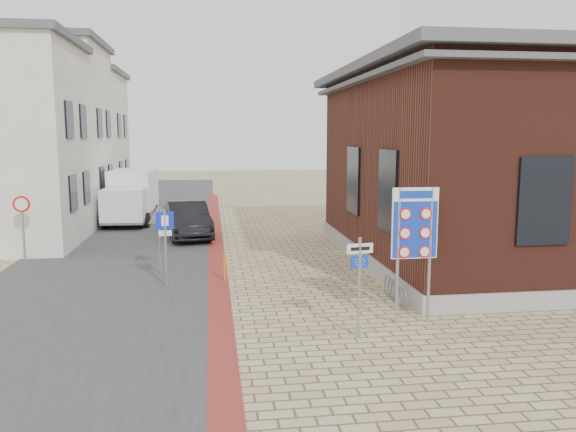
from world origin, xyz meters
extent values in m
plane|color=tan|center=(0.00, 0.00, 0.00)|extent=(120.00, 120.00, 0.00)
cube|color=#38383A|center=(-5.50, 15.00, 0.01)|extent=(7.00, 60.00, 0.02)
cube|color=maroon|center=(-2.00, 10.00, 0.01)|extent=(0.60, 40.00, 0.02)
cube|color=gray|center=(9.00, 7.00, 0.25)|extent=(12.15, 12.15, 0.50)
cube|color=#4C2018|center=(9.00, 7.00, 3.50)|extent=(12.00, 12.00, 6.00)
cube|color=#4F5055|center=(9.00, 7.00, 6.65)|extent=(13.00, 13.00, 0.30)
cube|color=#4F5055|center=(9.00, 7.00, 6.25)|extent=(12.70, 12.70, 0.15)
cube|color=black|center=(2.98, 4.00, 2.80)|extent=(0.12, 1.60, 2.40)
cube|color=black|center=(2.98, 8.00, 2.80)|extent=(0.12, 1.60, 2.40)
cube|color=black|center=(6.00, 0.98, 2.80)|extent=(1.40, 0.12, 2.20)
cube|color=black|center=(-7.48, 10.80, 2.20)|extent=(0.10, 1.10, 1.40)
cube|color=black|center=(-7.48, 13.20, 2.20)|extent=(0.10, 1.10, 1.40)
cube|color=black|center=(-7.48, 10.80, 5.00)|extent=(0.10, 1.10, 1.40)
cube|color=black|center=(-7.48, 13.20, 5.00)|extent=(0.10, 1.10, 1.40)
cube|color=beige|center=(-11.00, 18.00, 4.40)|extent=(7.00, 6.00, 8.80)
cube|color=#4F5055|center=(-11.00, 18.00, 8.95)|extent=(7.40, 6.40, 0.30)
cube|color=black|center=(-7.48, 16.80, 2.20)|extent=(0.10, 1.10, 1.40)
cube|color=black|center=(-7.48, 19.20, 2.20)|extent=(0.10, 1.10, 1.40)
cube|color=black|center=(-7.48, 16.80, 5.00)|extent=(0.10, 1.10, 1.40)
cube|color=black|center=(-7.48, 19.20, 5.00)|extent=(0.10, 1.10, 1.40)
cube|color=beige|center=(-11.00, 24.00, 4.00)|extent=(7.00, 6.00, 8.00)
cube|color=#4F5055|center=(-11.00, 24.00, 8.15)|extent=(7.40, 6.40, 0.30)
cube|color=black|center=(-7.48, 22.80, 2.20)|extent=(0.10, 1.10, 1.40)
cube|color=black|center=(-7.48, 25.20, 2.20)|extent=(0.10, 1.10, 1.40)
cube|color=black|center=(-7.48, 22.80, 5.00)|extent=(0.10, 1.10, 1.40)
cube|color=black|center=(-7.48, 25.20, 5.00)|extent=(0.10, 1.10, 1.40)
torus|color=slate|center=(2.65, 1.60, 0.28)|extent=(0.04, 0.60, 0.60)
torus|color=slate|center=(2.65, 1.90, 0.28)|extent=(0.04, 0.60, 0.60)
torus|color=slate|center=(2.65, 2.20, 0.28)|extent=(0.04, 0.60, 0.60)
torus|color=slate|center=(2.65, 2.50, 0.28)|extent=(0.04, 0.60, 0.60)
torus|color=slate|center=(2.65, 2.80, 0.28)|extent=(0.04, 0.60, 0.60)
cube|color=slate|center=(2.65, 2.20, 0.02)|extent=(0.08, 1.60, 0.04)
imported|color=black|center=(-3.20, 12.76, 0.78)|extent=(2.36, 4.90, 1.55)
cube|color=slate|center=(-6.17, 17.03, 0.42)|extent=(2.20, 5.13, 0.23)
cube|color=white|center=(-6.26, 15.25, 1.17)|extent=(2.03, 1.68, 1.49)
cube|color=black|center=(-6.29, 14.55, 1.45)|extent=(1.78, 0.16, 0.75)
cube|color=white|center=(-6.13, 17.87, 1.63)|extent=(2.21, 3.45, 2.05)
cylinder|color=black|center=(-7.22, 15.58, 0.37)|extent=(0.27, 0.76, 0.75)
cylinder|color=black|center=(-5.26, 15.49, 0.37)|extent=(0.27, 0.76, 0.75)
cylinder|color=black|center=(-7.08, 18.57, 0.37)|extent=(0.27, 0.76, 0.75)
cylinder|color=black|center=(-5.12, 18.47, 0.37)|extent=(0.27, 0.76, 0.75)
cylinder|color=gray|center=(2.11, 0.50, 1.62)|extent=(0.07, 0.07, 3.23)
cylinder|color=gray|center=(2.89, 0.50, 1.62)|extent=(0.07, 0.07, 3.23)
cube|color=white|center=(2.50, 0.50, 2.40)|extent=(1.10, 0.05, 1.66)
cube|color=#0F31B8|center=(2.50, 0.50, 2.40)|extent=(1.06, 0.05, 1.62)
cube|color=white|center=(2.50, 0.50, 3.07)|extent=(1.06, 0.06, 0.31)
cylinder|color=gray|center=(1.00, -0.23, 1.12)|extent=(0.07, 0.07, 2.23)
cube|color=white|center=(1.00, -0.23, 1.99)|extent=(0.60, 0.13, 0.21)
cube|color=#0F38B7|center=(1.00, -0.23, 1.70)|extent=(0.41, 0.10, 0.27)
cylinder|color=gray|center=(-3.50, 4.50, 1.15)|extent=(0.07, 0.07, 2.30)
cube|color=#1028C0|center=(-3.50, 4.50, 1.98)|extent=(0.51, 0.09, 0.51)
cube|color=white|center=(-3.50, 4.50, 1.61)|extent=(0.37, 0.08, 0.17)
cylinder|color=gray|center=(-3.80, 6.00, 1.08)|extent=(0.07, 0.07, 2.17)
cylinder|color=gray|center=(-8.50, 8.00, 1.20)|extent=(0.07, 0.07, 2.39)
cylinder|color=red|center=(-8.50, 8.00, 2.12)|extent=(0.57, 0.05, 0.56)
cylinder|color=#FA620D|center=(-1.80, 5.00, 0.45)|extent=(0.08, 0.08, 0.90)
camera|label=1|loc=(-2.16, -11.79, 4.41)|focal=35.00mm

